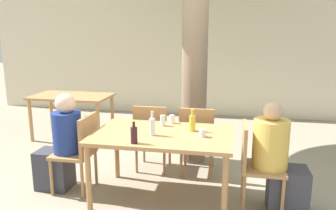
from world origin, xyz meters
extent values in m
plane|color=gray|center=(0.00, 0.00, 0.00)|extent=(30.00, 30.00, 0.00)
cube|color=beige|center=(0.00, 4.04, 1.40)|extent=(10.00, 0.08, 2.80)
cylinder|color=#7A6651|center=(0.20, 1.22, 1.37)|extent=(0.36, 0.36, 2.75)
cube|color=#B27F4C|center=(0.00, 0.00, 0.75)|extent=(1.51, 0.97, 0.04)
cylinder|color=#B27F4C|center=(-0.70, -0.42, 0.37)|extent=(0.06, 0.06, 0.73)
cylinder|color=#B27F4C|center=(0.70, -0.42, 0.37)|extent=(0.06, 0.06, 0.73)
cylinder|color=#B27F4C|center=(-0.70, 0.42, 0.37)|extent=(0.06, 0.06, 0.73)
cylinder|color=#B27F4C|center=(0.70, 0.42, 0.37)|extent=(0.06, 0.06, 0.73)
cube|color=#B27F4C|center=(-2.04, 1.86, 0.75)|extent=(1.35, 0.78, 0.04)
cylinder|color=#B27F4C|center=(-2.65, 1.53, 0.37)|extent=(0.06, 0.06, 0.73)
cylinder|color=#B27F4C|center=(-1.42, 1.53, 0.37)|extent=(0.06, 0.06, 0.73)
cylinder|color=#B27F4C|center=(-2.65, 2.19, 0.37)|extent=(0.06, 0.06, 0.73)
cylinder|color=#B27F4C|center=(-1.42, 2.19, 0.37)|extent=(0.06, 0.06, 0.73)
cube|color=#A87A4C|center=(-1.08, 0.00, 0.45)|extent=(0.44, 0.44, 0.04)
cube|color=#A87A4C|center=(-0.88, 0.00, 0.70)|extent=(0.04, 0.44, 0.45)
cylinder|color=#A87A4C|center=(-1.27, 0.19, 0.22)|extent=(0.04, 0.04, 0.44)
cylinder|color=#A87A4C|center=(-1.27, -0.19, 0.22)|extent=(0.04, 0.04, 0.44)
cylinder|color=#A87A4C|center=(-0.89, 0.19, 0.22)|extent=(0.04, 0.04, 0.44)
cylinder|color=#A87A4C|center=(-0.89, -0.19, 0.22)|extent=(0.04, 0.04, 0.44)
cube|color=#A87A4C|center=(1.08, 0.00, 0.45)|extent=(0.44, 0.44, 0.04)
cube|color=#A87A4C|center=(0.88, 0.00, 0.70)|extent=(0.04, 0.44, 0.45)
cylinder|color=#A87A4C|center=(1.27, -0.19, 0.22)|extent=(0.04, 0.04, 0.44)
cylinder|color=#A87A4C|center=(1.27, 0.19, 0.22)|extent=(0.04, 0.04, 0.44)
cylinder|color=#A87A4C|center=(0.89, -0.19, 0.22)|extent=(0.04, 0.04, 0.44)
cylinder|color=#A87A4C|center=(0.89, 0.19, 0.22)|extent=(0.04, 0.04, 0.44)
cube|color=#A87A4C|center=(-0.30, 0.80, 0.45)|extent=(0.44, 0.44, 0.04)
cube|color=#A87A4C|center=(-0.30, 0.60, 0.70)|extent=(0.44, 0.04, 0.45)
cylinder|color=#A87A4C|center=(-0.11, 0.99, 0.22)|extent=(0.04, 0.04, 0.44)
cylinder|color=#A87A4C|center=(-0.49, 0.99, 0.22)|extent=(0.04, 0.04, 0.44)
cylinder|color=#A87A4C|center=(-0.11, 0.61, 0.22)|extent=(0.04, 0.04, 0.44)
cylinder|color=#A87A4C|center=(-0.49, 0.61, 0.22)|extent=(0.04, 0.04, 0.44)
cube|color=#A87A4C|center=(0.30, 0.80, 0.45)|extent=(0.44, 0.44, 0.04)
cube|color=#A87A4C|center=(0.30, 0.60, 0.70)|extent=(0.44, 0.04, 0.45)
cylinder|color=#A87A4C|center=(0.49, 0.99, 0.22)|extent=(0.04, 0.04, 0.44)
cylinder|color=#A87A4C|center=(0.11, 0.99, 0.22)|extent=(0.04, 0.04, 0.44)
cylinder|color=#A87A4C|center=(0.49, 0.61, 0.22)|extent=(0.04, 0.04, 0.44)
cylinder|color=#A87A4C|center=(0.11, 0.61, 0.22)|extent=(0.04, 0.04, 0.44)
cube|color=#383842|center=(-1.34, 0.00, 0.24)|extent=(0.40, 0.30, 0.47)
cylinder|color=navy|center=(-1.14, 0.00, 0.71)|extent=(0.33, 0.33, 0.48)
sphere|color=beige|center=(-1.14, 0.00, 1.06)|extent=(0.23, 0.23, 0.23)
cube|color=#383842|center=(1.34, 0.00, 0.24)|extent=(0.40, 0.33, 0.47)
cylinder|color=gold|center=(1.14, 0.00, 0.73)|extent=(0.36, 0.36, 0.51)
sphere|color=tan|center=(1.14, 0.00, 1.07)|extent=(0.19, 0.19, 0.19)
cylinder|color=silver|center=(-0.09, -0.10, 0.86)|extent=(0.06, 0.06, 0.19)
cylinder|color=silver|center=(-0.09, -0.10, 0.99)|extent=(0.03, 0.03, 0.07)
cylinder|color=gold|center=(-0.09, -0.10, 1.03)|extent=(0.03, 0.03, 0.01)
cylinder|color=gold|center=(0.31, 0.14, 0.86)|extent=(0.07, 0.07, 0.18)
cylinder|color=gold|center=(0.31, 0.14, 0.98)|extent=(0.03, 0.03, 0.06)
cylinder|color=gold|center=(0.31, 0.14, 1.02)|extent=(0.03, 0.03, 0.01)
cylinder|color=#331923|center=(-0.21, -0.38, 0.85)|extent=(0.07, 0.07, 0.16)
cylinder|color=#331923|center=(-0.21, -0.38, 0.96)|extent=(0.03, 0.03, 0.06)
cylinder|color=gold|center=(-0.21, -0.38, 1.00)|extent=(0.03, 0.03, 0.01)
cylinder|color=silver|center=(0.44, -0.05, 0.81)|extent=(0.07, 0.07, 0.08)
cylinder|color=silver|center=(-0.06, 0.28, 0.84)|extent=(0.06, 0.06, 0.13)
cylinder|color=silver|center=(0.03, 0.42, 0.82)|extent=(0.06, 0.06, 0.10)
camera|label=1|loc=(0.72, -3.34, 1.84)|focal=35.00mm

